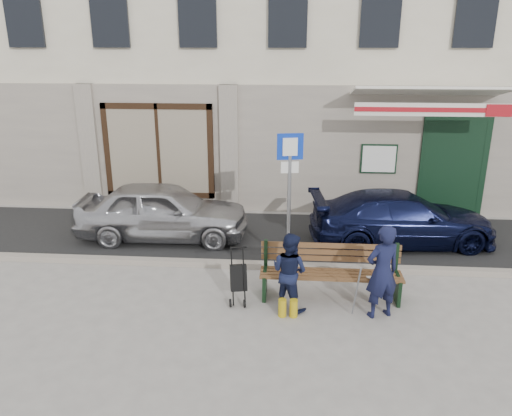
# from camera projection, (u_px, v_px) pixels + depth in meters

# --- Properties ---
(ground) EXTENTS (80.00, 80.00, 0.00)m
(ground) POSITION_uv_depth(u_px,v_px,m) (277.00, 308.00, 8.28)
(ground) COLOR #9E9991
(ground) RESTS_ON ground
(asphalt_lane) EXTENTS (60.00, 3.20, 0.01)m
(asphalt_lane) POSITION_uv_depth(u_px,v_px,m) (282.00, 238.00, 11.21)
(asphalt_lane) COLOR #282828
(asphalt_lane) RESTS_ON ground
(curb) EXTENTS (60.00, 0.18, 0.12)m
(curb) POSITION_uv_depth(u_px,v_px,m) (280.00, 266.00, 9.68)
(curb) COLOR #9E9384
(curb) RESTS_ON ground
(building) EXTENTS (20.00, 8.27, 10.00)m
(building) POSITION_uv_depth(u_px,v_px,m) (290.00, 13.00, 14.68)
(building) COLOR beige
(building) RESTS_ON ground
(car_silver) EXTENTS (3.79, 1.61, 1.28)m
(car_silver) POSITION_uv_depth(u_px,v_px,m) (163.00, 211.00, 11.02)
(car_silver) COLOR #B4B5BA
(car_silver) RESTS_ON ground
(car_navy) EXTENTS (4.10, 2.03, 1.15)m
(car_navy) POSITION_uv_depth(u_px,v_px,m) (402.00, 218.00, 10.74)
(car_navy) COLOR black
(car_navy) RESTS_ON ground
(parking_sign) EXTENTS (0.48, 0.12, 2.62)m
(parking_sign) POSITION_uv_depth(u_px,v_px,m) (289.00, 180.00, 9.28)
(parking_sign) COLOR gray
(parking_sign) RESTS_ON ground
(bench) EXTENTS (2.40, 1.17, 0.98)m
(bench) POSITION_uv_depth(u_px,v_px,m) (328.00, 273.00, 8.46)
(bench) COLOR brown
(bench) RESTS_ON ground
(man) EXTENTS (0.66, 0.56, 1.55)m
(man) POSITION_uv_depth(u_px,v_px,m) (382.00, 272.00, 7.80)
(man) COLOR #121634
(man) RESTS_ON ground
(woman) EXTENTS (0.81, 0.77, 1.32)m
(woman) POSITION_uv_depth(u_px,v_px,m) (289.00, 271.00, 8.09)
(woman) COLOR #131834
(woman) RESTS_ON ground
(stroller) EXTENTS (0.32, 0.42, 0.96)m
(stroller) POSITION_uv_depth(u_px,v_px,m) (238.00, 279.00, 8.34)
(stroller) COLOR black
(stroller) RESTS_ON ground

